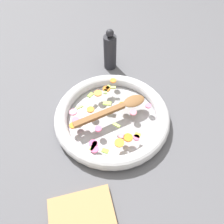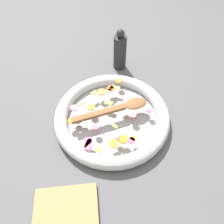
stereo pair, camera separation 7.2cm
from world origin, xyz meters
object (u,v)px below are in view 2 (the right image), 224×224
skillet (112,116)px  pepper_mill (120,52)px  wooden_spoon (119,108)px  cutting_board (66,222)px

skillet → pepper_mill: pepper_mill is taller
wooden_spoon → cutting_board: bearing=151.2°
pepper_mill → cutting_board: 0.72m
skillet → wooden_spoon: 0.05m
skillet → pepper_mill: size_ratio=2.26×
skillet → cutting_board: 0.40m
wooden_spoon → skillet: bearing=103.2°
pepper_mill → cutting_board: size_ratio=0.97×
skillet → wooden_spoon: wooden_spoon is taller
cutting_board → pepper_mill: bearing=-20.0°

